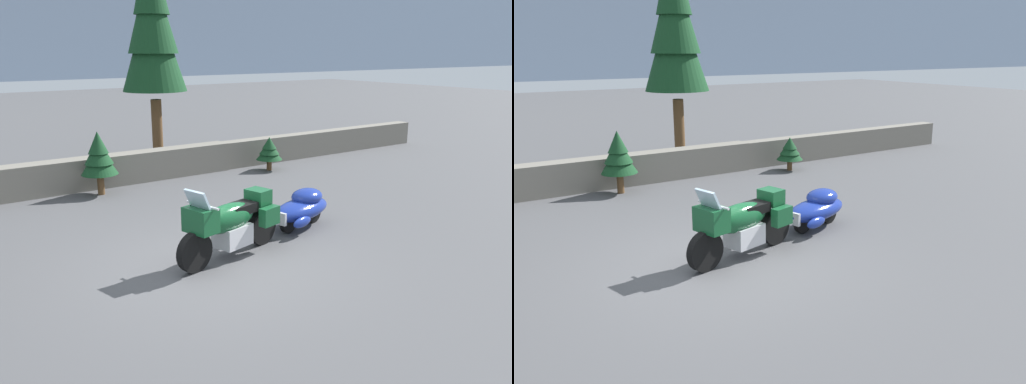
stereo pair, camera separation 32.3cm
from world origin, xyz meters
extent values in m
plane|color=#4C4C4F|center=(0.00, 0.00, 0.00)|extent=(80.00, 80.00, 0.00)
cube|color=slate|center=(0.00, 6.10, 0.40)|extent=(8.00, 0.57, 0.80)
cube|color=slate|center=(8.00, 6.10, 0.39)|extent=(8.00, 0.48, 0.78)
cylinder|color=black|center=(-0.37, -0.07, 0.33)|extent=(0.67, 0.30, 0.66)
cylinder|color=black|center=(1.23, 0.33, 0.33)|extent=(0.67, 0.30, 0.66)
cube|color=silver|center=(0.48, 0.14, 0.38)|extent=(0.69, 0.57, 0.36)
ellipsoid|color=#144C28|center=(0.39, 0.12, 0.71)|extent=(1.27, 0.72, 0.48)
cube|color=#144C28|center=(-0.22, -0.04, 0.83)|extent=(0.48, 0.59, 0.40)
cube|color=#9EB7C6|center=(-0.27, -0.05, 1.16)|extent=(0.29, 0.47, 0.34)
cube|color=black|center=(0.68, 0.19, 0.81)|extent=(0.63, 0.49, 0.16)
cube|color=#144C28|center=(1.14, 0.31, 0.91)|extent=(0.41, 0.47, 0.28)
cube|color=#144C28|center=(1.16, 0.00, 0.63)|extent=(0.43, 0.25, 0.32)
cube|color=#144C28|center=(1.02, 0.59, 0.63)|extent=(0.43, 0.25, 0.32)
cylinder|color=silver|center=(-0.17, -0.02, 1.06)|extent=(0.21, 0.69, 0.04)
cylinder|color=silver|center=(-0.32, -0.06, 0.58)|extent=(0.26, 0.13, 0.54)
cylinder|color=black|center=(2.02, 0.53, 0.22)|extent=(0.45, 0.20, 0.44)
cylinder|color=black|center=(2.82, 0.73, 0.22)|extent=(0.45, 0.20, 0.44)
ellipsoid|color=navy|center=(2.42, 0.63, 0.38)|extent=(1.62, 1.03, 0.40)
ellipsoid|color=navy|center=(2.59, 0.68, 0.60)|extent=(0.84, 0.72, 0.32)
cube|color=silver|center=(1.73, 0.46, 0.36)|extent=(0.14, 0.32, 0.24)
ellipsoid|color=navy|center=(2.10, 0.22, 0.28)|extent=(0.54, 0.26, 0.20)
ellipsoid|color=navy|center=(1.94, 0.84, 0.28)|extent=(0.54, 0.26, 0.20)
cylinder|color=silver|center=(1.35, 0.36, 0.27)|extent=(0.69, 0.22, 0.05)
cylinder|color=brown|center=(2.89, 8.19, 0.97)|extent=(0.33, 0.33, 1.94)
cone|color=#143D1E|center=(2.89, 8.19, 3.72)|extent=(1.94, 1.94, 3.06)
cone|color=#143D1E|center=(2.89, 8.19, 4.64)|extent=(1.51, 1.51, 2.68)
cylinder|color=brown|center=(4.99, 5.16, 0.14)|extent=(0.15, 0.15, 0.28)
cone|color=#143D1E|center=(4.99, 5.16, 0.54)|extent=(0.76, 0.76, 0.44)
cone|color=#143D1E|center=(4.99, 5.16, 0.67)|extent=(0.59, 0.59, 0.39)
cone|color=#143D1E|center=(4.99, 5.16, 0.81)|extent=(0.42, 0.42, 0.33)
cylinder|color=brown|center=(0.03, 5.36, 0.22)|extent=(0.17, 0.17, 0.45)
cone|color=#143D1E|center=(0.03, 5.36, 0.86)|extent=(0.88, 0.88, 0.71)
cone|color=#143D1E|center=(0.03, 5.36, 1.07)|extent=(0.68, 0.68, 0.62)
cone|color=#143D1E|center=(0.03, 5.36, 1.28)|extent=(0.48, 0.48, 0.53)
camera|label=1|loc=(-4.12, -7.07, 3.44)|focal=37.35mm
camera|label=2|loc=(-3.85, -7.25, 3.44)|focal=37.35mm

